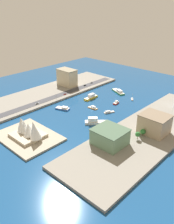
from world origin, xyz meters
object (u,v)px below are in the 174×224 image
(tugboat_red, at_px, (116,103))
(opera_landmark, at_px, (28,129))
(water_taxi_orange, at_px, (93,108))
(traffic_light_waterfront, at_px, (56,96))
(ferry_white_commuter, at_px, (95,121))
(catamaran_blue, at_px, (63,108))
(terminal_long_green, at_px, (110,137))
(yacht_sleek_gray, at_px, (109,112))
(office_block_beige, at_px, (67,77))
(ferry_green_doubledeck, at_px, (118,91))
(pickup_red, at_px, (65,94))
(sailboat_small_white, at_px, (132,99))
(ferry_yellow_fast, at_px, (91,97))
(sedan_silver, at_px, (91,83))
(suv_black, at_px, (85,85))
(apartment_midrise_tan, at_px, (154,124))
(van_white, at_px, (37,103))

(tugboat_red, bearing_deg, opera_landmark, 85.01)
(water_taxi_orange, distance_m, traffic_light_waterfront, 59.31)
(ferry_white_commuter, distance_m, catamaran_blue, 57.41)
(terminal_long_green, bearing_deg, yacht_sleek_gray, -50.99)
(ferry_white_commuter, bearing_deg, office_block_beige, -28.84)
(ferry_green_doubledeck, xyz_separation_m, catamaran_blue, (16.46, 101.20, -0.32))
(catamaran_blue, distance_m, opera_landmark, 78.54)
(yacht_sleek_gray, distance_m, pickup_red, 84.26)
(yacht_sleek_gray, height_order, traffic_light_waterfront, traffic_light_waterfront)
(sailboat_small_white, height_order, catamaran_blue, sailboat_small_white)
(opera_landmark, bearing_deg, ferry_yellow_fast, -78.19)
(office_block_beige, bearing_deg, traffic_light_waterfront, 122.86)
(ferry_green_doubledeck, height_order, sedan_silver, ferry_green_doubledeck)
(sailboat_small_white, bearing_deg, suv_black, 5.42)
(ferry_white_commuter, height_order, ferry_yellow_fast, ferry_white_commuter)
(sedan_silver, bearing_deg, pickup_red, 95.85)
(water_taxi_orange, bearing_deg, apartment_midrise_tan, 176.87)
(ferry_green_doubledeck, bearing_deg, catamaran_blue, 80.76)
(ferry_green_doubledeck, relative_size, sailboat_small_white, 3.09)
(yacht_sleek_gray, bearing_deg, traffic_light_waterfront, 13.61)
(suv_black, bearing_deg, ferry_yellow_fast, 143.85)
(ferry_yellow_fast, bearing_deg, sailboat_small_white, -140.82)
(ferry_white_commuter, relative_size, suv_black, 4.74)
(apartment_midrise_tan, bearing_deg, office_block_beige, -12.79)
(ferry_yellow_fast, bearing_deg, pickup_red, 29.41)
(ferry_white_commuter, bearing_deg, pickup_red, -20.67)
(traffic_light_waterfront, bearing_deg, van_white, 81.82)
(sailboat_small_white, bearing_deg, opera_landmark, 82.92)
(ferry_yellow_fast, xyz_separation_m, apartment_midrise_tan, (-117.92, 28.96, 10.56))
(sailboat_small_white, relative_size, yacht_sleek_gray, 0.64)
(apartment_midrise_tan, height_order, sedan_silver, apartment_midrise_tan)
(pickup_red, bearing_deg, ferry_white_commuter, 159.33)
(ferry_green_doubledeck, relative_size, catamaran_blue, 1.42)
(ferry_white_commuter, bearing_deg, opera_landmark, 67.97)
(tugboat_red, distance_m, traffic_light_waterfront, 85.85)
(ferry_white_commuter, distance_m, van_white, 92.91)
(ferry_green_doubledeck, distance_m, terminal_long_green, 151.89)
(ferry_green_doubledeck, distance_m, sailboat_small_white, 33.68)
(water_taxi_orange, relative_size, ferry_yellow_fast, 0.56)
(traffic_light_waterfront, bearing_deg, ferry_green_doubledeck, -117.87)
(ferry_white_commuter, bearing_deg, tugboat_red, -74.95)
(catamaran_blue, bearing_deg, opera_landmark, 111.22)
(water_taxi_orange, relative_size, yacht_sleek_gray, 0.99)
(ferry_green_doubledeck, bearing_deg, apartment_midrise_tan, 143.31)
(apartment_midrise_tan, xyz_separation_m, traffic_light_waterfront, (149.55, 10.25, -6.06))
(yacht_sleek_gray, distance_m, catamaran_blue, 61.20)
(ferry_yellow_fast, relative_size, terminal_long_green, 0.84)
(terminal_long_green, xyz_separation_m, van_white, (133.38, -9.05, -7.24))
(sailboat_small_white, relative_size, pickup_red, 2.03)
(tugboat_red, distance_m, yacht_sleek_gray, 32.00)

